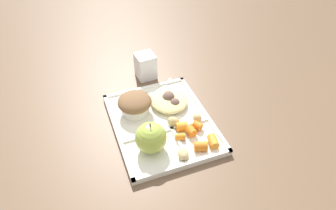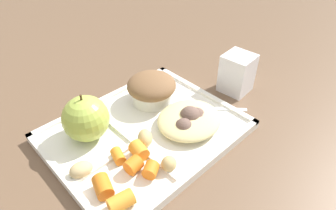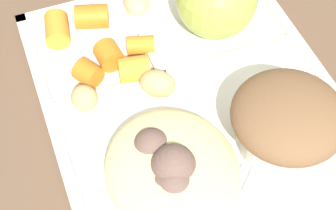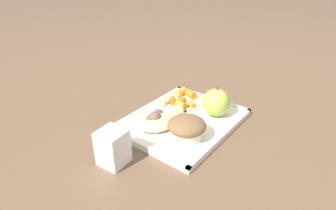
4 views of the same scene
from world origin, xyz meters
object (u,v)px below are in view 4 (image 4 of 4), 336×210
at_px(milk_carton, 113,147).
at_px(plastic_fork, 147,135).
at_px(bran_muffin, 187,128).
at_px(green_apple, 216,102).
at_px(lunch_tray, 183,121).

bearing_deg(milk_carton, plastic_fork, 176.18).
bearing_deg(milk_carton, bran_muffin, 148.45).
height_order(green_apple, plastic_fork, green_apple).
height_order(lunch_tray, green_apple, green_apple).
bearing_deg(lunch_tray, plastic_fork, -13.70).
height_order(lunch_tray, milk_carton, milk_carton).
relative_size(lunch_tray, milk_carton, 3.89).
relative_size(lunch_tray, green_apple, 3.68).
xyz_separation_m(lunch_tray, plastic_fork, (0.12, -0.03, 0.01)).
bearing_deg(lunch_tray, milk_carton, -6.50).
xyz_separation_m(bran_muffin, plastic_fork, (0.05, -0.09, -0.03)).
xyz_separation_m(plastic_fork, milk_carton, (0.12, 0.00, 0.03)).
bearing_deg(bran_muffin, milk_carton, -26.55).
distance_m(bran_muffin, milk_carton, 0.19).
relative_size(bran_muffin, plastic_fork, 0.81).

